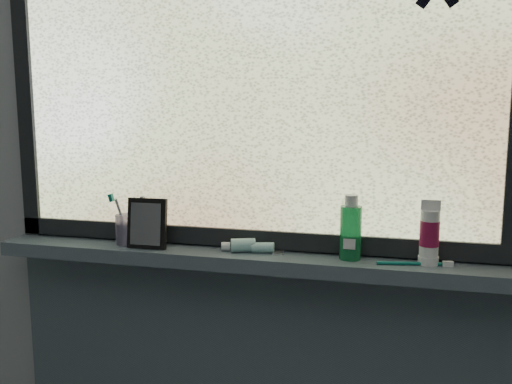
{
  "coord_description": "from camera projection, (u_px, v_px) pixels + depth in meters",
  "views": [
    {
      "loc": [
        0.33,
        -0.24,
        1.43
      ],
      "look_at": [
        -0.0,
        1.05,
        1.22
      ],
      "focal_mm": 40.0,
      "sensor_mm": 36.0,
      "label": 1
    }
  ],
  "objects": [
    {
      "name": "mouthwash_bottle",
      "position": [
        351.0,
        227.0,
        1.49
      ],
      "size": [
        0.07,
        0.07,
        0.14
      ],
      "primitive_type": "cylinder",
      "rotation": [
        0.0,
        0.0,
        0.3
      ],
      "color": "#1D994F",
      "rests_on": "windowsill"
    },
    {
      "name": "toothbrush_lying",
      "position": [
        410.0,
        263.0,
        1.45
      ],
      "size": [
        0.21,
        0.06,
        0.01
      ],
      "primitive_type": null,
      "rotation": [
        0.0,
        0.0,
        0.17
      ],
      "color": "#0B6B5D",
      "rests_on": "windowsill"
    },
    {
      "name": "window_pane",
      "position": [
        278.0,
        64.0,
        1.52
      ],
      "size": [
        1.5,
        0.01,
        1.0
      ],
      "primitive_type": "cube",
      "color": "silver",
      "rests_on": "wall_back"
    },
    {
      "name": "toothpaste_tube",
      "position": [
        251.0,
        246.0,
        1.57
      ],
      "size": [
        0.22,
        0.11,
        0.04
      ],
      "primitive_type": null,
      "rotation": [
        0.0,
        0.0,
        0.3
      ],
      "color": "white",
      "rests_on": "windowsill"
    },
    {
      "name": "windowsill",
      "position": [
        272.0,
        261.0,
        1.56
      ],
      "size": [
        1.62,
        0.14,
        0.04
      ],
      "primitive_type": "cube",
      "color": "#485660",
      "rests_on": "wall_back"
    },
    {
      "name": "frame_left",
      "position": [
        25.0,
        68.0,
        1.71
      ],
      "size": [
        0.05,
        0.03,
        1.1
      ],
      "primitive_type": "cube",
      "color": "black",
      "rests_on": "wall_back"
    },
    {
      "name": "toothbrush_cup",
      "position": [
        127.0,
        229.0,
        1.66
      ],
      "size": [
        0.07,
        0.07,
        0.09
      ],
      "primitive_type": "cylinder",
      "rotation": [
        0.0,
        0.0,
        0.03
      ],
      "color": "#ACA0D4",
      "rests_on": "windowsill"
    },
    {
      "name": "frame_bottom",
      "position": [
        276.0,
        239.0,
        1.59
      ],
      "size": [
        1.6,
        0.03,
        0.05
      ],
      "primitive_type": "cube",
      "color": "black",
      "rests_on": "windowsill"
    },
    {
      "name": "cream_tube",
      "position": [
        430.0,
        230.0,
        1.44
      ],
      "size": [
        0.06,
        0.06,
        0.12
      ],
      "primitive_type": "cylinder",
      "rotation": [
        0.0,
        0.0,
        0.42
      ],
      "color": "silver",
      "rests_on": "windowsill"
    },
    {
      "name": "wall_back",
      "position": [
        279.0,
        167.0,
        1.59
      ],
      "size": [
        3.0,
        0.01,
        2.5
      ],
      "primitive_type": "cube",
      "color": "#9EA3A8",
      "rests_on": "ground"
    },
    {
      "name": "vanity_mirror",
      "position": [
        147.0,
        223.0,
        1.61
      ],
      "size": [
        0.12,
        0.06,
        0.14
      ],
      "primitive_type": "cube",
      "rotation": [
        0.0,
        0.0,
        0.03
      ],
      "color": "black",
      "rests_on": "windowsill"
    }
  ]
}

